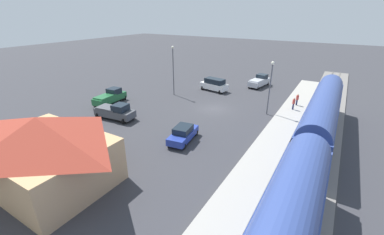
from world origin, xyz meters
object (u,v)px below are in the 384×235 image
(light_pole_near_platform, at_px, (271,82))
(station_building, at_px, (44,150))
(suv_white, at_px, (214,84))
(pickup_green, at_px, (110,97))
(pickup_charcoal, at_px, (115,112))
(pickup_silver, at_px, (259,81))
(light_pole_lot_center, at_px, (173,65))
(pedestrian_waiting_far, at_px, (297,99))
(pedestrian_on_platform, at_px, (294,103))
(sedan_blue, at_px, (183,134))

(light_pole_near_platform, bearing_deg, station_building, 64.91)
(suv_white, xyz_separation_m, light_pole_near_platform, (-11.14, 6.22, 3.43))
(light_pole_near_platform, bearing_deg, pickup_green, 19.79)
(suv_white, xyz_separation_m, pickup_charcoal, (5.37, 18.02, -0.12))
(pickup_silver, distance_m, light_pole_lot_center, 16.98)
(pickup_silver, bearing_deg, pedestrian_waiting_far, 134.90)
(station_building, distance_m, pickup_green, 19.36)
(station_building, relative_size, pickup_charcoal, 1.97)
(pedestrian_on_platform, xyz_separation_m, pickup_green, (24.63, 10.76, -0.25))
(pickup_green, xyz_separation_m, light_pole_lot_center, (-5.89, -8.49, 4.00))
(suv_white, xyz_separation_m, light_pole_lot_center, (4.78, 5.58, 3.88))
(pickup_green, relative_size, pickup_charcoal, 0.99)
(pedestrian_waiting_far, bearing_deg, pedestrian_on_platform, 86.89)
(station_building, height_order, sedan_blue, station_building)
(suv_white, xyz_separation_m, sedan_blue, (-5.51, 18.63, -0.27))
(sedan_blue, height_order, pickup_charcoal, pickup_charcoal)
(station_building, xyz_separation_m, pickup_silver, (-6.08, -37.05, -1.98))
(station_building, distance_m, light_pole_lot_center, 25.10)
(station_building, distance_m, pickup_silver, 37.59)
(station_building, relative_size, pedestrian_waiting_far, 6.43)
(light_pole_near_platform, height_order, light_pole_lot_center, light_pole_lot_center)
(pickup_charcoal, relative_size, light_pole_lot_center, 0.69)
(pickup_silver, bearing_deg, suv_white, 48.92)
(pedestrian_waiting_far, relative_size, pickup_green, 0.31)
(pedestrian_waiting_far, distance_m, pickup_charcoal, 25.72)
(pickup_silver, distance_m, light_pole_near_platform, 14.53)
(suv_white, distance_m, sedan_blue, 19.43)
(sedan_blue, bearing_deg, light_pole_near_platform, -114.39)
(pickup_green, distance_m, sedan_blue, 16.81)
(pedestrian_on_platform, bearing_deg, suv_white, -13.33)
(pedestrian_waiting_far, bearing_deg, light_pole_near_platform, 59.67)
(pedestrian_waiting_far, relative_size, light_pole_near_platform, 0.24)
(sedan_blue, height_order, light_pole_near_platform, light_pole_near_platform)
(station_building, relative_size, light_pole_lot_center, 1.37)
(pickup_silver, xyz_separation_m, suv_white, (6.02, 6.90, 0.12))
(pedestrian_on_platform, distance_m, pickup_green, 26.88)
(station_building, bearing_deg, pickup_green, -56.59)
(pickup_silver, bearing_deg, light_pole_near_platform, 111.31)
(station_building, xyz_separation_m, pickup_green, (10.61, -16.08, -1.98))
(pickup_silver, bearing_deg, sedan_blue, 88.86)
(pickup_charcoal, bearing_deg, pickup_silver, -114.55)
(pickup_silver, relative_size, suv_white, 1.09)
(pickup_silver, relative_size, pickup_green, 1.02)
(suv_white, distance_m, light_pole_near_platform, 13.21)
(pickup_charcoal, height_order, light_pole_near_platform, light_pole_near_platform)
(pedestrian_on_platform, bearing_deg, pickup_green, 23.60)
(pickup_charcoal, bearing_deg, light_pole_lot_center, -92.70)
(pedestrian_waiting_far, height_order, light_pole_near_platform, light_pole_near_platform)
(station_building, height_order, pickup_charcoal, station_building)
(pickup_green, bearing_deg, light_pole_near_platform, -160.21)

